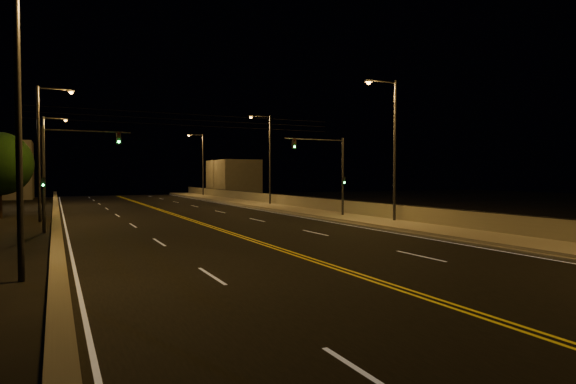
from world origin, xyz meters
name	(u,v)px	position (x,y,z in m)	size (l,w,h in m)	color
road	(240,236)	(0.00, 20.00, 0.01)	(18.00, 120.00, 0.02)	black
sidewalk	(396,225)	(10.80, 20.00, 0.15)	(3.60, 120.00, 0.30)	#9D9783
curb	(372,227)	(8.93, 20.00, 0.07)	(0.14, 120.00, 0.15)	#9D9783
parapet_wall	(416,214)	(12.45, 20.00, 0.80)	(0.30, 120.00, 1.00)	gray
jersey_barrier	(57,239)	(-9.15, 20.00, 0.41)	(0.45, 120.00, 0.81)	gray
distant_building_right	(233,178)	(16.50, 67.93, 2.90)	(6.00, 10.00, 5.80)	gray
distant_building_left	(1,170)	(-16.00, 73.99, 4.12)	(8.00, 8.00, 8.24)	gray
parapet_rail	(416,206)	(12.45, 20.00, 1.33)	(0.06, 0.06, 120.00)	black
lane_markings	(240,236)	(0.00, 19.93, 0.02)	(17.32, 116.00, 0.00)	silver
streetlight_1	(392,142)	(11.54, 21.42, 5.64)	(2.55, 0.28, 9.85)	#2D2D33
streetlight_2	(268,154)	(11.54, 42.64, 5.64)	(2.55, 0.28, 9.85)	#2D2D33
streetlight_3	(201,161)	(11.54, 68.74, 5.64)	(2.55, 0.28, 9.85)	#2D2D33
streetlight_4	(27,105)	(-9.94, 12.49, 5.64)	(2.55, 0.28, 9.85)	#2D2D33
streetlight_5	(43,144)	(-9.94, 34.12, 5.64)	(2.55, 0.28, 9.85)	#2D2D33
streetlight_6	(47,155)	(-9.94, 54.25, 5.64)	(2.55, 0.28, 9.85)	#2D2D33
traffic_signal_right	(332,168)	(10.02, 26.75, 3.96)	(5.11, 0.31, 6.29)	#2D2D33
traffic_signal_left	(61,166)	(-8.82, 26.75, 3.96)	(5.11, 0.31, 6.29)	#2D2D33
overhead_wires	(194,120)	(0.00, 29.50, 7.40)	(22.00, 0.03, 0.83)	black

